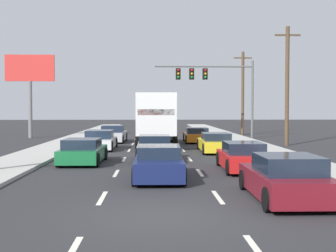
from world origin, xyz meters
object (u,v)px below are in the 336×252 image
at_px(car_navy, 159,164).
at_px(car_black, 154,149).
at_px(car_red, 243,157).
at_px(car_maroon, 286,179).
at_px(roadside_billboard, 30,78).
at_px(car_green, 83,152).
at_px(car_orange, 197,136).
at_px(box_truck, 156,117).
at_px(car_yellow, 215,143).
at_px(car_white, 100,140).
at_px(utility_pole_far, 243,92).
at_px(car_silver, 113,135).
at_px(utility_pole_mid, 287,84).
at_px(traffic_signal_mast, 208,79).

bearing_deg(car_navy, car_black, 91.25).
xyz_separation_m(car_red, car_maroon, (-0.02, -6.16, 0.04)).
bearing_deg(car_navy, roadside_billboard, 115.09).
distance_m(car_green, car_orange, 14.83).
xyz_separation_m(box_truck, car_yellow, (3.52, -4.06, -1.50)).
xyz_separation_m(car_orange, car_yellow, (0.36, -7.82, 0.02)).
xyz_separation_m(car_orange, car_red, (0.41, -15.84, 0.03)).
xyz_separation_m(car_orange, car_maroon, (0.38, -22.00, 0.07)).
bearing_deg(car_navy, car_white, 106.34).
bearing_deg(car_maroon, utility_pole_far, 80.80).
xyz_separation_m(car_white, car_maroon, (7.18, -16.18, 0.02)).
height_order(car_yellow, car_red, car_red).
height_order(car_white, car_maroon, car_maroon).
bearing_deg(car_silver, car_yellow, -50.20).
relative_size(box_truck, utility_pole_mid, 1.00).
relative_size(car_silver, car_black, 1.03).
height_order(car_maroon, traffic_signal_mast, traffic_signal_mast).
bearing_deg(car_maroon, roadside_billboard, 118.01).
distance_m(car_silver, car_maroon, 23.47).
bearing_deg(traffic_signal_mast, box_truck, -119.40).
height_order(box_truck, car_black, box_truck).
bearing_deg(car_black, utility_pole_far, 67.66).
xyz_separation_m(car_silver, car_yellow, (6.87, -8.25, -0.04)).
distance_m(car_green, car_black, 3.62).
xyz_separation_m(car_white, utility_pole_far, (12.27, 15.23, 3.66)).
relative_size(car_orange, utility_pole_mid, 0.52).
height_order(box_truck, car_maroon, box_truck).
bearing_deg(car_red, car_navy, -147.72).
bearing_deg(car_silver, traffic_signal_mast, 26.20).
bearing_deg(utility_pole_far, car_maroon, -99.20).
bearing_deg(car_green, car_silver, 89.02).
bearing_deg(car_orange, car_maroon, -89.00).
relative_size(car_silver, car_yellow, 0.97).
bearing_deg(car_yellow, car_maroon, -89.90).
distance_m(car_black, roadside_billboard, 21.30).
bearing_deg(car_red, car_green, 159.79).
height_order(car_black, utility_pole_far, utility_pole_far).
distance_m(car_navy, traffic_signal_mast, 23.35).
xyz_separation_m(car_green, traffic_signal_mast, (8.13, 17.52, 4.63)).
height_order(box_truck, car_red, box_truck).
height_order(car_silver, utility_pole_far, utility_pole_far).
relative_size(car_orange, roadside_billboard, 0.59).
height_order(car_green, roadside_billboard, roadside_billboard).
relative_size(car_green, traffic_signal_mast, 0.47).
xyz_separation_m(car_maroon, utility_pole_far, (5.09, 31.41, 3.64)).
bearing_deg(car_navy, utility_pole_far, 72.52).
relative_size(car_yellow, car_maroon, 1.07).
relative_size(car_red, roadside_billboard, 0.56).
height_order(car_navy, car_maroon, car_maroon).
bearing_deg(car_maroon, car_black, 110.39).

